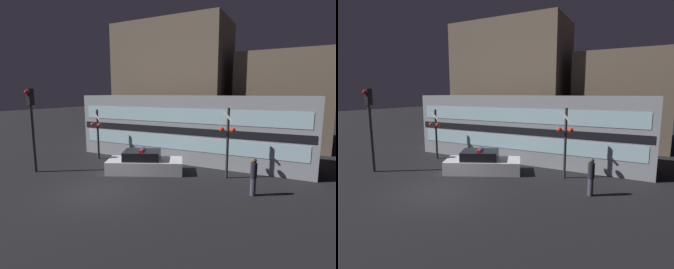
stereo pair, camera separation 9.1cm
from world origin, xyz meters
TOP-DOWN VIEW (x-y plane):
  - ground_plane at (0.00, 0.00)m, footprint 120.00×120.00m
  - train at (1.13, 7.31)m, footprint 15.62×2.99m
  - police_car at (0.15, 3.37)m, footprint 4.60×3.37m
  - pedestrian at (6.29, 2.57)m, footprint 0.29×0.29m
  - crossing_signal_near at (4.62, 4.40)m, footprint 0.86×0.36m
  - crossing_signal_far at (-4.36, 4.56)m, footprint 0.86×0.36m
  - traffic_light_corner at (-5.46, 0.54)m, footprint 0.30×0.46m
  - building_left at (-3.30, 14.04)m, footprint 10.48×5.43m
  - building_center at (6.45, 16.01)m, footprint 7.27×6.79m

SIDE VIEW (x-z plane):
  - ground_plane at x=0.00m, z-range 0.00..0.00m
  - police_car at x=0.15m, z-range -0.17..1.20m
  - pedestrian at x=6.29m, z-range 0.02..1.72m
  - crossing_signal_far at x=-4.36m, z-range 0.27..3.67m
  - crossing_signal_near at x=4.62m, z-range 0.28..4.02m
  - train at x=1.13m, z-range 0.00..4.33m
  - traffic_light_corner at x=-5.46m, z-range 0.64..5.38m
  - building_center at x=6.45m, z-range 0.00..7.75m
  - building_left at x=-3.30m, z-range 0.00..10.87m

